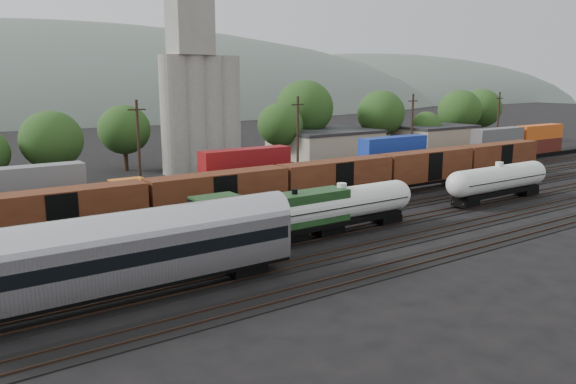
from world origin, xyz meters
TOP-DOWN VIEW (x-y plane):
  - ground at (0.00, 0.00)m, footprint 600.00×600.00m
  - tracks at (0.00, 0.00)m, footprint 180.00×33.20m
  - green_locomotive at (-11.04, -5.00)m, footprint 18.15×3.20m
  - tank_car_a at (-2.44, -5.00)m, footprint 17.39×3.11m
  - tank_car_b at (21.86, -5.00)m, footprint 17.26×3.09m
  - passenger_coach at (-25.73, -10.00)m, footprint 25.66×3.16m
  - orange_locomotive at (-13.36, 10.00)m, footprint 16.97×2.83m
  - boxcar_string at (-17.80, 5.00)m, footprint 122.80×2.90m
  - container_wall at (-0.27, 15.00)m, footprint 160.00×2.60m
  - grain_silo at (3.28, 36.00)m, footprint 13.40×5.00m
  - industrial_sheds at (6.63, 35.25)m, footprint 119.38×17.26m
  - tree_band at (-3.76, 38.09)m, footprint 165.58×20.82m
  - utility_poles at (0.00, 22.00)m, footprint 122.20×0.36m
  - distant_hills at (23.92, 260.00)m, footprint 860.00×286.00m

SIDE VIEW (x-z plane):
  - distant_hills at x=23.92m, z-range -85.56..44.44m
  - ground at x=0.00m, z-range 0.00..0.00m
  - tracks at x=0.00m, z-range -0.05..0.15m
  - orange_locomotive at x=-13.36m, z-range 0.31..4.55m
  - industrial_sheds at x=6.63m, z-range 0.01..5.11m
  - tank_car_b at x=21.86m, z-range 0.43..4.95m
  - container_wall at x=-0.27m, z-range -0.20..5.60m
  - tank_car_a at x=-2.44m, z-range 0.43..4.99m
  - green_locomotive at x=-11.04m, z-range 0.33..5.13m
  - boxcar_string at x=-17.80m, z-range 1.02..5.22m
  - passenger_coach at x=-25.73m, z-range 0.64..6.47m
  - utility_poles at x=0.00m, z-range 0.21..12.21m
  - tree_band at x=-3.76m, z-range 0.56..14.85m
  - grain_silo at x=3.28m, z-range -3.24..25.76m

